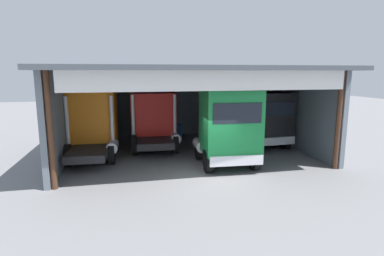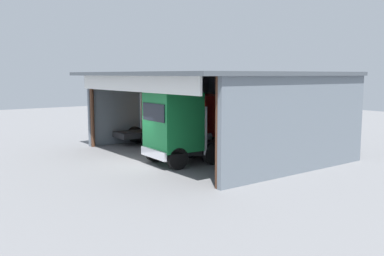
% 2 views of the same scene
% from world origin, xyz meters
% --- Properties ---
extents(ground_plane, '(80.00, 80.00, 0.00)m').
position_xyz_m(ground_plane, '(0.00, 0.00, 0.00)').
color(ground_plane, slate).
rests_on(ground_plane, ground).
extents(workshop_shed, '(13.57, 11.13, 4.79)m').
position_xyz_m(workshop_shed, '(0.00, 5.67, 3.38)').
color(workshop_shed, slate).
rests_on(workshop_shed, ground).
extents(truck_orange_center_right_bay, '(2.61, 5.02, 3.55)m').
position_xyz_m(truck_orange_center_right_bay, '(-5.12, 4.78, 1.86)').
color(truck_orange_center_right_bay, orange).
rests_on(truck_orange_center_right_bay, ground).
extents(truck_red_center_left_bay, '(2.79, 4.41, 3.35)m').
position_xyz_m(truck_red_center_left_bay, '(-1.79, 5.88, 1.78)').
color(truck_red_center_left_bay, red).
rests_on(truck_red_center_left_bay, ground).
extents(truck_green_center_bay, '(2.76, 4.64, 3.74)m').
position_xyz_m(truck_green_center_bay, '(1.32, 1.51, 1.95)').
color(truck_green_center_bay, '#197F3D').
rests_on(truck_green_center_bay, ground).
extents(truck_black_left_bay, '(2.70, 5.01, 3.51)m').
position_xyz_m(truck_black_left_bay, '(4.76, 4.97, 1.78)').
color(truck_black_left_bay, black).
rests_on(truck_black_left_bay, ground).
extents(oil_drum, '(0.58, 0.58, 0.91)m').
position_xyz_m(oil_drum, '(2.00, 9.18, 0.45)').
color(oil_drum, '#B21E19').
rests_on(oil_drum, ground).
extents(tool_cart, '(0.90, 0.60, 1.00)m').
position_xyz_m(tool_cart, '(-0.20, 8.35, 0.50)').
color(tool_cart, '#1E59A5').
rests_on(tool_cart, ground).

